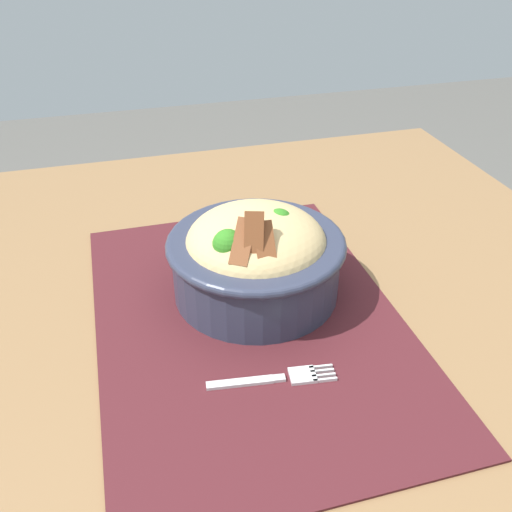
% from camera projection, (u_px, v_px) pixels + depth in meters
% --- Properties ---
extents(table, '(1.06, 0.93, 0.72)m').
position_uv_depth(table, '(280.00, 381.00, 0.65)').
color(table, olive).
rests_on(table, ground_plane).
extents(placemat, '(0.48, 0.33, 0.00)m').
position_uv_depth(placemat, '(249.00, 320.00, 0.63)').
color(placemat, '#47191E').
rests_on(placemat, table).
extents(bowl, '(0.22, 0.22, 0.13)m').
position_uv_depth(bowl, '(256.00, 255.00, 0.64)').
color(bowl, '#2D3347').
rests_on(bowl, placemat).
extents(fork, '(0.03, 0.13, 0.00)m').
position_uv_depth(fork, '(278.00, 378.00, 0.55)').
color(fork, silver).
rests_on(fork, placemat).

